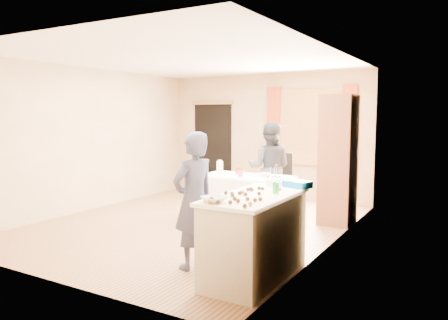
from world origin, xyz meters
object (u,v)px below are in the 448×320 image
Objects in this scene: party_table at (247,194)px; girl at (194,200)px; counter at (255,236)px; woman at (269,168)px; cabinet at (338,160)px; chair at (278,193)px.

party_table is 2.39m from girl.
woman is at bearing 111.62° from counter.
girl is (0.51, -2.31, 0.34)m from party_table.
counter is 3.15m from woman.
cabinet is 1.32× the size of girl.
counter is 0.82m from girl.
chair reaches higher than counter.
party_table is at bearing 119.32° from counter.
chair is 0.65× the size of woman.
cabinet is at bearing -28.33° from chair.
girl is 0.97× the size of woman.
woman is (-1.25, 0.12, -0.22)m from cabinet.
cabinet is at bearing 20.85° from party_table.
party_table is at bearing -107.44° from chair.
cabinet is 3.00m from girl.
chair reaches higher than party_table.
cabinet is 1.33× the size of party_table.
counter is 1.38× the size of chair.
counter is 0.93× the size of party_table.
cabinet reaches higher than woman.
chair is 0.67× the size of girl.
cabinet is 1.28m from woman.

